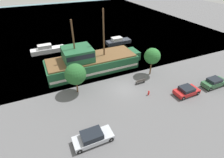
{
  "coord_description": "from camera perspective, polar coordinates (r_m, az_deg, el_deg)",
  "views": [
    {
      "loc": [
        -11.18,
        -19.79,
        16.94
      ],
      "look_at": [
        -1.29,
        2.0,
        1.2
      ],
      "focal_mm": 28.0,
      "sensor_mm": 36.0,
      "label": 1
    }
  ],
  "objects": [
    {
      "name": "moored_boat_dockside",
      "position": [
        45.35,
        2.02,
        12.23
      ],
      "size": [
        6.27,
        2.18,
        1.68
      ],
      "color": "#2D333D",
      "rests_on": "water_surface"
    },
    {
      "name": "pirate_ship",
      "position": [
        32.98,
        -7.07,
        5.63
      ],
      "size": [
        18.1,
        5.97,
        10.99
      ],
      "color": "#1E5633",
      "rests_on": "water_surface"
    },
    {
      "name": "parked_car_curb_mid",
      "position": [
        29.26,
        23.16,
        -3.53
      ],
      "size": [
        3.85,
        2.02,
        1.35
      ],
      "color": "#B21E1E",
      "rests_on": "ground_plane"
    },
    {
      "name": "water_surface",
      "position": [
        66.94,
        -14.7,
        17.65
      ],
      "size": [
        80.0,
        80.0,
        0.0
      ],
      "primitive_type": "plane",
      "color": "slate",
      "rests_on": "ground"
    },
    {
      "name": "parked_car_curb_front",
      "position": [
        33.2,
        30.35,
        -0.95
      ],
      "size": [
        4.16,
        1.79,
        1.48
      ],
      "color": "#2D5B38",
      "rests_on": "ground_plane"
    },
    {
      "name": "ground_plane",
      "position": [
        28.35,
        4.05,
        -3.46
      ],
      "size": [
        160.0,
        160.0,
        0.0
      ],
      "primitive_type": "plane",
      "color": "#5B5B5E"
    },
    {
      "name": "tree_row_mideast",
      "position": [
        31.28,
        13.01,
        7.28
      ],
      "size": [
        2.81,
        2.81,
        5.06
      ],
      "color": "brown",
      "rests_on": "ground_plane"
    },
    {
      "name": "moored_boat_outer",
      "position": [
        42.92,
        -20.37,
        9.02
      ],
      "size": [
        7.37,
        1.92,
        1.94
      ],
      "color": "silver",
      "rests_on": "water_surface"
    },
    {
      "name": "bench_promenade_east",
      "position": [
        29.84,
        9.3,
        -0.74
      ],
      "size": [
        1.65,
        0.45,
        0.85
      ],
      "color": "#4C4742",
      "rests_on": "ground_plane"
    },
    {
      "name": "parked_car_curb_rear",
      "position": [
        20.77,
        -6.33,
        -18.36
      ],
      "size": [
        4.54,
        1.95,
        1.44
      ],
      "color": "#B7BCC6",
      "rests_on": "ground_plane"
    },
    {
      "name": "tree_row_east",
      "position": [
        26.55,
        -11.86,
        1.52
      ],
      "size": [
        3.24,
        3.24,
        4.88
      ],
      "color": "brown",
      "rests_on": "ground_plane"
    },
    {
      "name": "fire_hydrant",
      "position": [
        27.53,
        11.89,
        -4.4
      ],
      "size": [
        0.42,
        0.25,
        0.76
      ],
      "color": "red",
      "rests_on": "ground_plane"
    }
  ]
}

